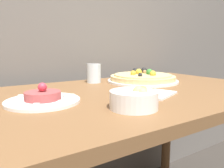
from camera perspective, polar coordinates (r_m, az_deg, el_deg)
The scene contains 6 objects.
dining_table at distance 0.88m, azimuth 0.58°, elevation -8.97°, with size 1.44×0.76×0.80m.
pizza_plate at distance 1.14m, azimuth 8.01°, elevation 1.58°, with size 0.36×0.36×0.07m.
tartare_plate at distance 0.73m, azimuth -17.59°, elevation -3.67°, with size 0.23×0.23×0.06m.
small_bowl at distance 0.63m, azimuth 5.83°, elevation -3.95°, with size 0.14×0.14×0.06m.
drinking_glass at distance 1.10m, azimuth -4.79°, elevation 2.83°, with size 0.07×0.07×0.10m.
napkin at distance 0.82m, azimuth 11.84°, elevation -2.65°, with size 0.18×0.15×0.01m.
Camera 1 is at (-0.47, -0.32, 0.97)m, focal length 35.00 mm.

